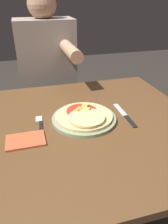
% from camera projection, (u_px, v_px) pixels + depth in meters
% --- Properties ---
extents(dining_table, '(1.03, 0.93, 0.76)m').
position_uv_depth(dining_table, '(81.00, 146.00, 0.98)').
color(dining_table, brown).
rests_on(dining_table, ground_plane).
extents(plate, '(0.28, 0.28, 0.01)m').
position_uv_depth(plate, '(84.00, 119.00, 0.95)').
color(plate, gray).
rests_on(plate, dining_table).
extents(pizza, '(0.25, 0.25, 0.04)m').
position_uv_depth(pizza, '(84.00, 116.00, 0.94)').
color(pizza, '#DBBC7A').
rests_on(pizza, plate).
extents(fork, '(0.03, 0.18, 0.00)m').
position_uv_depth(fork, '(40.00, 125.00, 0.91)').
color(fork, black).
rests_on(fork, dining_table).
extents(knife, '(0.02, 0.22, 0.00)m').
position_uv_depth(knife, '(125.00, 115.00, 0.98)').
color(knife, black).
rests_on(knife, dining_table).
extents(napkin, '(0.14, 0.10, 0.01)m').
position_uv_depth(napkin, '(26.00, 140.00, 0.81)').
color(napkin, '#C6512D').
rests_on(napkin, dining_table).
extents(person_diner, '(0.37, 0.52, 1.28)m').
position_uv_depth(person_diner, '(48.00, 75.00, 1.51)').
color(person_diner, '#2D2D38').
rests_on(person_diner, ground_plane).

